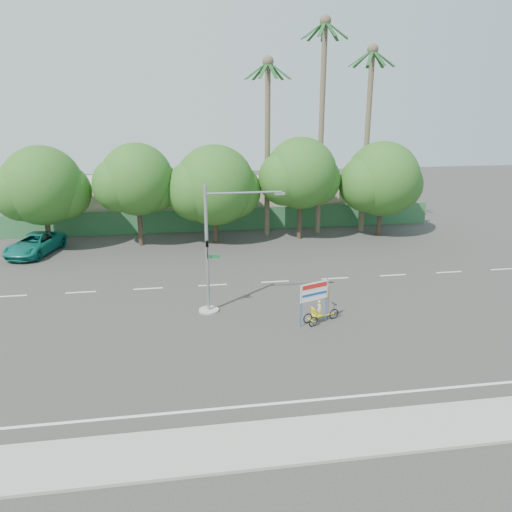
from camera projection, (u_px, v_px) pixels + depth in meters
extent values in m
plane|color=#33302D|center=(266.00, 341.00, 24.15)|extent=(120.00, 120.00, 0.00)
cube|color=gray|center=(303.00, 439.00, 17.07)|extent=(50.00, 2.40, 0.12)
cube|color=#336B3D|center=(224.00, 220.00, 44.11)|extent=(38.00, 0.08, 2.00)
cube|color=#B3A68E|center=(113.00, 202.00, 46.59)|extent=(12.00, 8.00, 4.00)
cube|color=#B3A68E|center=(300.00, 199.00, 49.29)|extent=(14.00, 8.00, 3.60)
cylinder|color=#473828|center=(48.00, 227.00, 38.54)|extent=(0.40, 0.40, 3.52)
sphere|color=#1D5418|center=(42.00, 186.00, 37.57)|extent=(6.00, 6.00, 6.00)
sphere|color=#1D5418|center=(63.00, 192.00, 38.22)|extent=(4.32, 4.32, 4.32)
sphere|color=#1D5418|center=(23.00, 191.00, 37.24)|extent=(4.56, 4.56, 4.56)
cylinder|color=#473828|center=(140.00, 222.00, 39.53)|extent=(0.40, 0.40, 3.74)
sphere|color=#1D5418|center=(137.00, 179.00, 38.51)|extent=(5.60, 5.60, 5.60)
sphere|color=#1D5418|center=(154.00, 186.00, 39.15)|extent=(4.03, 4.03, 4.03)
sphere|color=#1D5418|center=(120.00, 185.00, 38.19)|extent=(4.26, 4.26, 4.26)
cylinder|color=#473828|center=(216.00, 222.00, 40.47)|extent=(0.40, 0.40, 3.30)
sphere|color=#1D5418|center=(215.00, 185.00, 39.57)|extent=(6.40, 6.40, 6.40)
sphere|color=#1D5418|center=(232.00, 191.00, 40.22)|extent=(4.61, 4.61, 4.61)
sphere|color=#1D5418|center=(197.00, 190.00, 39.22)|extent=(4.86, 4.86, 4.86)
cylinder|color=#473828|center=(300.00, 216.00, 41.41)|extent=(0.40, 0.40, 3.87)
sphere|color=#1D5418|center=(301.00, 173.00, 40.36)|extent=(5.80, 5.80, 5.80)
sphere|color=#1D5418|center=(315.00, 180.00, 41.02)|extent=(4.18, 4.18, 4.18)
sphere|color=#1D5418|center=(286.00, 178.00, 40.04)|extent=(4.41, 4.41, 4.41)
cylinder|color=#473828|center=(380.00, 215.00, 42.51)|extent=(0.40, 0.40, 3.43)
sphere|color=#1D5418|center=(382.00, 179.00, 41.57)|extent=(6.20, 6.20, 6.20)
sphere|color=#1D5418|center=(396.00, 184.00, 42.22)|extent=(4.46, 4.46, 4.46)
sphere|color=#1D5418|center=(367.00, 184.00, 41.22)|extent=(4.71, 4.71, 4.71)
cylinder|color=#70604C|center=(321.00, 133.00, 41.15)|extent=(0.44, 0.44, 17.00)
sphere|color=#70604C|center=(325.00, 21.00, 38.59)|extent=(0.90, 0.90, 0.90)
cube|color=#1C4C21|center=(337.00, 30.00, 38.93)|extent=(1.91, 0.28, 1.36)
cube|color=#1C4C21|center=(332.00, 31.00, 39.47)|extent=(1.65, 1.44, 1.36)
cube|color=#1C4C21|center=(324.00, 31.00, 39.69)|extent=(0.61, 1.93, 1.36)
cube|color=#1C4C21|center=(316.00, 31.00, 39.49)|extent=(1.20, 1.80, 1.36)
cube|color=#1C4C21|center=(313.00, 30.00, 38.97)|extent=(1.89, 0.92, 1.36)
cube|color=#1C4C21|center=(315.00, 29.00, 38.36)|extent=(1.89, 0.92, 1.36)
cube|color=#1C4C21|center=(322.00, 28.00, 37.95)|extent=(1.20, 1.80, 1.36)
cube|color=#1C4C21|center=(331.00, 28.00, 37.94)|extent=(0.61, 1.93, 1.36)
cube|color=#1C4C21|center=(336.00, 29.00, 38.33)|extent=(1.65, 1.44, 1.36)
cylinder|color=#70604C|center=(367.00, 145.00, 42.04)|extent=(0.44, 0.44, 15.00)
sphere|color=#70604C|center=(373.00, 49.00, 39.78)|extent=(0.90, 0.90, 0.90)
cube|color=#1C4C21|center=(383.00, 58.00, 40.12)|extent=(1.91, 0.28, 1.36)
cube|color=#1C4C21|center=(378.00, 59.00, 40.66)|extent=(1.65, 1.44, 1.36)
cube|color=#1C4C21|center=(370.00, 59.00, 40.88)|extent=(0.61, 1.93, 1.36)
cube|color=#1C4C21|center=(363.00, 59.00, 40.68)|extent=(1.20, 1.80, 1.36)
cube|color=#1C4C21|center=(360.00, 58.00, 40.15)|extent=(1.89, 0.92, 1.36)
cube|color=#1C4C21|center=(363.00, 58.00, 39.55)|extent=(1.89, 0.92, 1.36)
cube|color=#1C4C21|center=(370.00, 57.00, 39.14)|extent=(1.20, 1.80, 1.36)
cube|color=#1C4C21|center=(379.00, 57.00, 39.13)|extent=(0.61, 1.93, 1.36)
cube|color=#1C4C21|center=(384.00, 58.00, 39.51)|extent=(1.65, 1.44, 1.36)
cylinder|color=#70604C|center=(267.00, 153.00, 40.94)|extent=(0.44, 0.44, 14.00)
sphere|color=#70604C|center=(268.00, 61.00, 38.84)|extent=(0.90, 0.90, 0.90)
cube|color=#1C4C21|center=(280.00, 70.00, 39.17)|extent=(1.91, 0.28, 1.36)
cube|color=#1C4C21|center=(275.00, 71.00, 39.71)|extent=(1.65, 1.44, 1.36)
cube|color=#1C4C21|center=(268.00, 71.00, 39.93)|extent=(0.61, 1.93, 1.36)
cube|color=#1C4C21|center=(260.00, 71.00, 39.73)|extent=(1.20, 1.80, 1.36)
cube|color=#1C4C21|center=(256.00, 70.00, 39.21)|extent=(1.89, 0.92, 1.36)
cube|color=#1C4C21|center=(257.00, 70.00, 38.60)|extent=(1.89, 0.92, 1.36)
cube|color=#1C4C21|center=(264.00, 70.00, 38.20)|extent=(1.20, 1.80, 1.36)
cube|color=#1C4C21|center=(272.00, 70.00, 38.18)|extent=(0.61, 1.93, 1.36)
cube|color=#1C4C21|center=(278.00, 70.00, 38.57)|extent=(1.65, 1.44, 1.36)
cylinder|color=gray|center=(209.00, 310.00, 27.54)|extent=(1.10, 1.10, 0.10)
cylinder|color=gray|center=(207.00, 251.00, 26.50)|extent=(0.18, 0.18, 7.00)
cylinder|color=gray|center=(244.00, 193.00, 25.88)|extent=(4.00, 0.10, 0.10)
cube|color=gray|center=(280.00, 194.00, 26.19)|extent=(0.55, 0.20, 0.12)
imported|color=black|center=(207.00, 250.00, 26.27)|extent=(0.16, 0.20, 1.00)
cube|color=#14662D|center=(214.00, 256.00, 26.66)|extent=(0.70, 0.04, 0.18)
torus|color=black|center=(334.00, 314.00, 26.53)|extent=(0.59, 0.27, 0.60)
torus|color=black|center=(308.00, 318.00, 26.04)|extent=(0.55, 0.25, 0.56)
torus|color=black|center=(313.00, 322.00, 25.63)|extent=(0.55, 0.25, 0.56)
cube|color=yellow|center=(322.00, 316.00, 26.16)|extent=(1.43, 0.57, 0.05)
cube|color=yellow|center=(311.00, 320.00, 25.83)|extent=(0.23, 0.52, 0.04)
cube|color=yellow|center=(317.00, 315.00, 25.96)|extent=(0.54, 0.50, 0.05)
cube|color=yellow|center=(313.00, 312.00, 25.78)|extent=(0.32, 0.42, 0.48)
cylinder|color=black|center=(334.00, 308.00, 26.42)|extent=(0.03, 0.03, 0.49)
cube|color=black|center=(334.00, 304.00, 26.35)|extent=(0.17, 0.39, 0.04)
imported|color=#CCB284|center=(319.00, 309.00, 25.92)|extent=(0.33, 0.41, 0.95)
cylinder|color=#1652AB|center=(301.00, 306.00, 25.27)|extent=(0.06, 0.06, 2.39)
cylinder|color=#1652AB|center=(326.00, 300.00, 26.00)|extent=(0.06, 0.06, 2.39)
cube|color=white|center=(314.00, 291.00, 25.45)|extent=(1.59, 0.62, 0.97)
cube|color=red|center=(315.00, 286.00, 25.33)|extent=(1.42, 0.53, 0.23)
cube|color=#1652AB|center=(315.00, 294.00, 25.46)|extent=(1.42, 0.53, 0.12)
cylinder|color=black|center=(328.00, 304.00, 26.14)|extent=(0.02, 0.02, 1.86)
cube|color=red|center=(324.00, 295.00, 25.83)|extent=(0.74, 0.29, 0.58)
imported|color=#107166|center=(35.00, 244.00, 37.50)|extent=(4.02, 6.05, 1.54)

